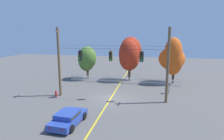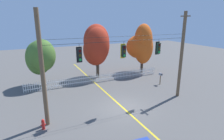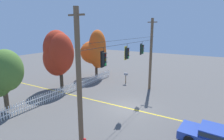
{
  "view_description": "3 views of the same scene",
  "coord_description": "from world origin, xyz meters",
  "px_view_note": "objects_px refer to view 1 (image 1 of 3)",
  "views": [
    {
      "loc": [
        4.57,
        -21.86,
        7.77
      ],
      "look_at": [
        -0.05,
        1.09,
        3.23
      ],
      "focal_mm": 31.93,
      "sensor_mm": 36.0,
      "label": 1
    },
    {
      "loc": [
        -7.07,
        -13.0,
        7.54
      ],
      "look_at": [
        -0.34,
        1.54,
        3.1
      ],
      "focal_mm": 29.57,
      "sensor_mm": 36.0,
      "label": 2
    },
    {
      "loc": [
        -14.12,
        -6.83,
        7.07
      ],
      "look_at": [
        0.28,
        1.67,
        3.31
      ],
      "focal_mm": 29.41,
      "sensor_mm": 36.0,
      "label": 3
    }
  ],
  "objects_px": {
    "traffic_signal_northbound_secondary": "(142,57)",
    "autumn_maple_mid": "(130,54)",
    "traffic_signal_eastbound_side": "(110,56)",
    "autumn_maple_near_fence": "(87,59)",
    "traffic_signal_northbound_primary": "(80,56)",
    "autumn_oak_far_east": "(173,57)",
    "fire_hydrant": "(56,93)",
    "parked_car": "(68,118)",
    "roadside_mailbox": "(169,85)"
  },
  "relations": [
    {
      "from": "traffic_signal_eastbound_side",
      "to": "autumn_maple_near_fence",
      "type": "bearing_deg",
      "value": 122.94
    },
    {
      "from": "roadside_mailbox",
      "to": "parked_car",
      "type": "bearing_deg",
      "value": -130.48
    },
    {
      "from": "autumn_oak_far_east",
      "to": "parked_car",
      "type": "distance_m",
      "value": 18.99
    },
    {
      "from": "traffic_signal_northbound_primary",
      "to": "fire_hydrant",
      "type": "xyz_separation_m",
      "value": [
        -3.0,
        -0.55,
        -4.62
      ]
    },
    {
      "from": "autumn_maple_near_fence",
      "to": "roadside_mailbox",
      "type": "relative_size",
      "value": 3.77
    },
    {
      "from": "autumn_maple_near_fence",
      "to": "autumn_oak_far_east",
      "type": "distance_m",
      "value": 13.46
    },
    {
      "from": "autumn_maple_mid",
      "to": "autumn_oak_far_east",
      "type": "relative_size",
      "value": 1.0
    },
    {
      "from": "autumn_maple_near_fence",
      "to": "traffic_signal_northbound_primary",
      "type": "bearing_deg",
      "value": -76.37
    },
    {
      "from": "traffic_signal_eastbound_side",
      "to": "autumn_oak_far_east",
      "type": "relative_size",
      "value": 0.2
    },
    {
      "from": "traffic_signal_eastbound_side",
      "to": "autumn_oak_far_east",
      "type": "distance_m",
      "value": 11.65
    },
    {
      "from": "fire_hydrant",
      "to": "autumn_oak_far_east",
      "type": "bearing_deg",
      "value": 33.1
    },
    {
      "from": "fire_hydrant",
      "to": "parked_car",
      "type": "bearing_deg",
      "value": -55.96
    },
    {
      "from": "traffic_signal_northbound_secondary",
      "to": "autumn_maple_mid",
      "type": "relative_size",
      "value": 0.2
    },
    {
      "from": "traffic_signal_northbound_primary",
      "to": "fire_hydrant",
      "type": "relative_size",
      "value": 1.81
    },
    {
      "from": "autumn_maple_near_fence",
      "to": "parked_car",
      "type": "distance_m",
      "value": 16.8
    },
    {
      "from": "traffic_signal_northbound_primary",
      "to": "autumn_oak_far_east",
      "type": "relative_size",
      "value": 0.21
    },
    {
      "from": "traffic_signal_northbound_primary",
      "to": "fire_hydrant",
      "type": "distance_m",
      "value": 5.54
    },
    {
      "from": "autumn_maple_near_fence",
      "to": "roadside_mailbox",
      "type": "xyz_separation_m",
      "value": [
        12.7,
        -5.55,
        -2.23
      ]
    },
    {
      "from": "traffic_signal_northbound_secondary",
      "to": "autumn_maple_mid",
      "type": "height_order",
      "value": "autumn_maple_mid"
    },
    {
      "from": "autumn_oak_far_east",
      "to": "roadside_mailbox",
      "type": "relative_size",
      "value": 4.83
    },
    {
      "from": "autumn_oak_far_east",
      "to": "roadside_mailbox",
      "type": "distance_m",
      "value": 6.04
    },
    {
      "from": "traffic_signal_eastbound_side",
      "to": "autumn_maple_near_fence",
      "type": "xyz_separation_m",
      "value": [
        -5.82,
        8.99,
        -1.63
      ]
    },
    {
      "from": "traffic_signal_northbound_secondary",
      "to": "autumn_oak_far_east",
      "type": "relative_size",
      "value": 0.2
    },
    {
      "from": "autumn_maple_near_fence",
      "to": "autumn_maple_mid",
      "type": "bearing_deg",
      "value": 3.75
    },
    {
      "from": "traffic_signal_northbound_primary",
      "to": "traffic_signal_northbound_secondary",
      "type": "distance_m",
      "value": 7.12
    },
    {
      "from": "autumn_maple_near_fence",
      "to": "fire_hydrant",
      "type": "bearing_deg",
      "value": -94.89
    },
    {
      "from": "traffic_signal_eastbound_side",
      "to": "fire_hydrant",
      "type": "relative_size",
      "value": 1.79
    },
    {
      "from": "traffic_signal_northbound_secondary",
      "to": "autumn_oak_far_east",
      "type": "bearing_deg",
      "value": 64.63
    },
    {
      "from": "traffic_signal_northbound_secondary",
      "to": "parked_car",
      "type": "xyz_separation_m",
      "value": [
        -5.65,
        -7.17,
        -4.44
      ]
    },
    {
      "from": "roadside_mailbox",
      "to": "traffic_signal_eastbound_side",
      "type": "bearing_deg",
      "value": -153.41
    },
    {
      "from": "traffic_signal_northbound_secondary",
      "to": "roadside_mailbox",
      "type": "xyz_separation_m",
      "value": [
        3.4,
        3.44,
        -3.87
      ]
    },
    {
      "from": "traffic_signal_northbound_secondary",
      "to": "autumn_maple_near_fence",
      "type": "bearing_deg",
      "value": 135.98
    },
    {
      "from": "traffic_signal_eastbound_side",
      "to": "parked_car",
      "type": "bearing_deg",
      "value": -106.88
    },
    {
      "from": "traffic_signal_northbound_secondary",
      "to": "fire_hydrant",
      "type": "xyz_separation_m",
      "value": [
        -10.12,
        -0.55,
        -4.66
      ]
    },
    {
      "from": "traffic_signal_eastbound_side",
      "to": "fire_hydrant",
      "type": "xyz_separation_m",
      "value": [
        -6.64,
        -0.55,
        -4.64
      ]
    },
    {
      "from": "roadside_mailbox",
      "to": "autumn_oak_far_east",
      "type": "bearing_deg",
      "value": 81.99
    },
    {
      "from": "parked_car",
      "to": "autumn_maple_near_fence",
      "type": "bearing_deg",
      "value": 102.73
    },
    {
      "from": "parked_car",
      "to": "fire_hydrant",
      "type": "bearing_deg",
      "value": 124.04
    },
    {
      "from": "autumn_oak_far_east",
      "to": "traffic_signal_northbound_secondary",
      "type": "bearing_deg",
      "value": -115.37
    },
    {
      "from": "autumn_maple_near_fence",
      "to": "traffic_signal_eastbound_side",
      "type": "bearing_deg",
      "value": -57.06
    },
    {
      "from": "traffic_signal_northbound_secondary",
      "to": "roadside_mailbox",
      "type": "distance_m",
      "value": 6.2
    },
    {
      "from": "traffic_signal_eastbound_side",
      "to": "traffic_signal_northbound_secondary",
      "type": "xyz_separation_m",
      "value": [
        3.48,
        -0.0,
        0.02
      ]
    },
    {
      "from": "parked_car",
      "to": "fire_hydrant",
      "type": "xyz_separation_m",
      "value": [
        -4.47,
        6.61,
        -0.21
      ]
    },
    {
      "from": "autumn_oak_far_east",
      "to": "fire_hydrant",
      "type": "distance_m",
      "value": 17.4
    },
    {
      "from": "traffic_signal_northbound_primary",
      "to": "traffic_signal_northbound_secondary",
      "type": "relative_size",
      "value": 1.03
    },
    {
      "from": "traffic_signal_northbound_primary",
      "to": "roadside_mailbox",
      "type": "relative_size",
      "value": 0.99
    },
    {
      "from": "autumn_maple_mid",
      "to": "parked_car",
      "type": "distance_m",
      "value": 17.32
    },
    {
      "from": "traffic_signal_northbound_secondary",
      "to": "autumn_maple_near_fence",
      "type": "relative_size",
      "value": 0.25
    },
    {
      "from": "traffic_signal_eastbound_side",
      "to": "roadside_mailbox",
      "type": "bearing_deg",
      "value": 26.59
    },
    {
      "from": "traffic_signal_eastbound_side",
      "to": "autumn_maple_mid",
      "type": "bearing_deg",
      "value": 83.24
    }
  ]
}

